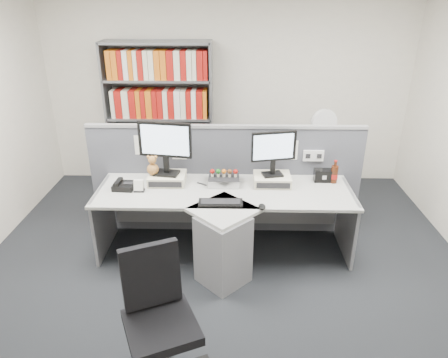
{
  "coord_description": "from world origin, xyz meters",
  "views": [
    {
      "loc": [
        0.08,
        -2.93,
        2.55
      ],
      "look_at": [
        0.0,
        0.65,
        0.92
      ],
      "focal_mm": 32.97,
      "sensor_mm": 36.0,
      "label": 1
    }
  ],
  "objects_px": {
    "speaker": "(323,175)",
    "filing_cabinet": "(318,177)",
    "desk_phone": "(124,186)",
    "monitor_right": "(274,150)",
    "desktop_pc": "(224,180)",
    "keyboard": "(221,203)",
    "cola_bottle": "(334,174)",
    "mouse": "(262,207)",
    "desk": "(224,224)",
    "desk_fan": "(323,126)",
    "office_chair": "(158,314)",
    "monitor_left": "(165,144)",
    "desk_calendar": "(139,187)",
    "shelving_unit": "(161,120)"
  },
  "relations": [
    {
      "from": "speaker",
      "to": "filing_cabinet",
      "type": "xyz_separation_m",
      "value": [
        0.16,
        0.93,
        -0.44
      ]
    },
    {
      "from": "filing_cabinet",
      "to": "desk_phone",
      "type": "bearing_deg",
      "value": -152.42
    },
    {
      "from": "monitor_right",
      "to": "desktop_pc",
      "type": "bearing_deg",
      "value": -179.94
    },
    {
      "from": "desktop_pc",
      "to": "desk_phone",
      "type": "relative_size",
      "value": 1.45
    },
    {
      "from": "keyboard",
      "to": "desk_phone",
      "type": "bearing_deg",
      "value": 162.64
    },
    {
      "from": "speaker",
      "to": "cola_bottle",
      "type": "xyz_separation_m",
      "value": [
        0.1,
        -0.03,
        0.03
      ]
    },
    {
      "from": "mouse",
      "to": "speaker",
      "type": "xyz_separation_m",
      "value": [
        0.69,
        0.63,
        0.05
      ]
    },
    {
      "from": "desk",
      "to": "speaker",
      "type": "relative_size",
      "value": 13.22
    },
    {
      "from": "cola_bottle",
      "to": "desk_fan",
      "type": "relative_size",
      "value": 0.45
    },
    {
      "from": "office_chair",
      "to": "filing_cabinet",
      "type": "bearing_deg",
      "value": 59.41
    },
    {
      "from": "filing_cabinet",
      "to": "cola_bottle",
      "type": "bearing_deg",
      "value": -93.09
    },
    {
      "from": "monitor_left",
      "to": "desk_fan",
      "type": "height_order",
      "value": "monitor_left"
    },
    {
      "from": "desk_calendar",
      "to": "speaker",
      "type": "xyz_separation_m",
      "value": [
        1.9,
        0.29,
        0.01
      ]
    },
    {
      "from": "monitor_right",
      "to": "desk_fan",
      "type": "bearing_deg",
      "value": 55.22
    },
    {
      "from": "desk",
      "to": "desk_calendar",
      "type": "distance_m",
      "value": 0.93
    },
    {
      "from": "speaker",
      "to": "office_chair",
      "type": "height_order",
      "value": "office_chair"
    },
    {
      "from": "filing_cabinet",
      "to": "desk",
      "type": "bearing_deg",
      "value": -130.61
    },
    {
      "from": "speaker",
      "to": "shelving_unit",
      "type": "xyz_separation_m",
      "value": [
        -1.94,
        1.38,
        0.19
      ]
    },
    {
      "from": "monitor_right",
      "to": "keyboard",
      "type": "height_order",
      "value": "monitor_right"
    },
    {
      "from": "desktop_pc",
      "to": "desk_calendar",
      "type": "xyz_separation_m",
      "value": [
        -0.85,
        -0.21,
        0.01
      ]
    },
    {
      "from": "monitor_right",
      "to": "mouse",
      "type": "xyz_separation_m",
      "value": [
        -0.14,
        -0.55,
        -0.36
      ]
    },
    {
      "from": "cola_bottle",
      "to": "shelving_unit",
      "type": "relative_size",
      "value": 0.13
    },
    {
      "from": "filing_cabinet",
      "to": "desk_fan",
      "type": "xyz_separation_m",
      "value": [
        -0.0,
        -0.0,
        0.7
      ]
    },
    {
      "from": "filing_cabinet",
      "to": "shelving_unit",
      "type": "bearing_deg",
      "value": 167.93
    },
    {
      "from": "mouse",
      "to": "desk_calendar",
      "type": "distance_m",
      "value": 1.26
    },
    {
      "from": "monitor_left",
      "to": "desktop_pc",
      "type": "height_order",
      "value": "monitor_left"
    },
    {
      "from": "monitor_left",
      "to": "shelving_unit",
      "type": "xyz_separation_m",
      "value": [
        -0.3,
        1.46,
        -0.18
      ]
    },
    {
      "from": "monitor_right",
      "to": "desktop_pc",
      "type": "xyz_separation_m",
      "value": [
        -0.5,
        -0.0,
        -0.34
      ]
    },
    {
      "from": "monitor_left",
      "to": "monitor_right",
      "type": "bearing_deg",
      "value": -0.01
    },
    {
      "from": "desktop_pc",
      "to": "shelving_unit",
      "type": "xyz_separation_m",
      "value": [
        -0.89,
        1.47,
        0.21
      ]
    },
    {
      "from": "keyboard",
      "to": "desk_fan",
      "type": "xyz_separation_m",
      "value": [
        1.23,
        1.48,
        0.32
      ]
    },
    {
      "from": "cola_bottle",
      "to": "desk_fan",
      "type": "bearing_deg",
      "value": 86.91
    },
    {
      "from": "keyboard",
      "to": "office_chair",
      "type": "bearing_deg",
      "value": -107.29
    },
    {
      "from": "shelving_unit",
      "to": "filing_cabinet",
      "type": "relative_size",
      "value": 2.86
    },
    {
      "from": "desktop_pc",
      "to": "cola_bottle",
      "type": "xyz_separation_m",
      "value": [
        1.16,
        0.05,
        0.05
      ]
    },
    {
      "from": "desktop_pc",
      "to": "office_chair",
      "type": "relative_size",
      "value": 0.32
    },
    {
      "from": "desk",
      "to": "filing_cabinet",
      "type": "bearing_deg",
      "value": 49.39
    },
    {
      "from": "mouse",
      "to": "shelving_unit",
      "type": "relative_size",
      "value": 0.05
    },
    {
      "from": "shelving_unit",
      "to": "office_chair",
      "type": "relative_size",
      "value": 2.03
    },
    {
      "from": "desk_phone",
      "to": "desk_calendar",
      "type": "xyz_separation_m",
      "value": [
        0.17,
        -0.06,
        0.02
      ]
    },
    {
      "from": "monitor_left",
      "to": "keyboard",
      "type": "xyz_separation_m",
      "value": [
        0.58,
        -0.46,
        -0.42
      ]
    },
    {
      "from": "desk_calendar",
      "to": "keyboard",
      "type": "bearing_deg",
      "value": -16.99
    },
    {
      "from": "desk_calendar",
      "to": "cola_bottle",
      "type": "relative_size",
      "value": 0.49
    },
    {
      "from": "desktop_pc",
      "to": "filing_cabinet",
      "type": "relative_size",
      "value": 0.46
    },
    {
      "from": "cola_bottle",
      "to": "filing_cabinet",
      "type": "relative_size",
      "value": 0.36
    },
    {
      "from": "desktop_pc",
      "to": "speaker",
      "type": "bearing_deg",
      "value": 4.62
    },
    {
      "from": "monitor_right",
      "to": "desk_calendar",
      "type": "relative_size",
      "value": 3.81
    },
    {
      "from": "desk",
      "to": "monitor_left",
      "type": "distance_m",
      "value": 1.0
    },
    {
      "from": "desk_calendar",
      "to": "filing_cabinet",
      "type": "bearing_deg",
      "value": 30.76
    },
    {
      "from": "shelving_unit",
      "to": "office_chair",
      "type": "distance_m",
      "value": 3.26
    }
  ]
}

